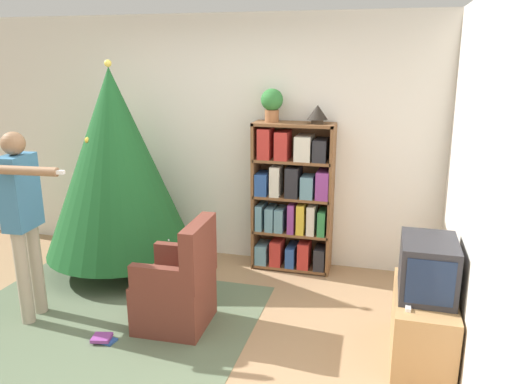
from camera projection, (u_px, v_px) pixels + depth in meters
name	position (u px, v px, depth m)	size (l,w,h in m)	color
ground_plane	(158.00, 344.00, 3.90)	(14.00, 14.00, 0.00)	#9E7A56
wall_back	(231.00, 140.00, 5.37)	(8.00, 0.10, 2.60)	silver
wall_right	(490.00, 207.00, 3.00)	(0.10, 8.00, 2.60)	silver
area_rug	(105.00, 320.00, 4.25)	(2.53, 1.95, 0.01)	#56664C
bookshelf	(293.00, 198.00, 5.11)	(0.81, 0.32, 1.54)	brown
tv_stand	(422.00, 325.00, 3.70)	(0.43, 0.86, 0.51)	tan
television	(428.00, 268.00, 3.57)	(0.39, 0.53, 0.41)	#28282D
game_remote	(408.00, 307.00, 3.42)	(0.04, 0.12, 0.02)	white
christmas_tree	(115.00, 162.00, 5.00)	(1.49, 1.49, 2.15)	#4C3323
armchair	(179.00, 289.00, 4.10)	(0.59, 0.58, 0.92)	brown
standing_person	(23.00, 212.00, 4.06)	(0.65, 0.47, 1.61)	#9E937F
potted_plant	(272.00, 103.00, 4.92)	(0.22, 0.22, 0.33)	#935B38
table_lamp	(318.00, 113.00, 4.83)	(0.20, 0.20, 0.18)	#473828
book_pile_near_tree	(147.00, 278.00, 4.92)	(0.24, 0.20, 0.13)	#B22D28
book_pile_by_chair	(103.00, 339.00, 3.93)	(0.20, 0.16, 0.05)	#284C93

